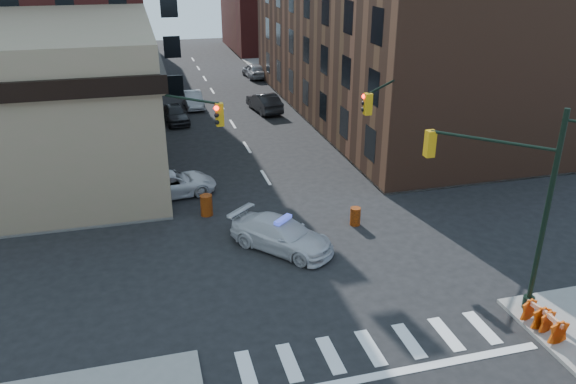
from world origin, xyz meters
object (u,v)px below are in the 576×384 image
barrel_road (355,216)px  barrel_bank (206,205)px  pedestrian_b (113,202)px  police_car (282,235)px  pickup (172,184)px  barricade_nw_a (104,197)px  parked_car_wnear (175,114)px  pedestrian_a (87,207)px  barricade_se_a (550,326)px  parked_car_enear (264,102)px  parked_car_wfar (193,100)px

barrel_road → barrel_bank: 7.87m
pedestrian_b → police_car: bearing=-31.2°
pickup → pedestrian_b: bearing=123.7°
police_car → barricade_nw_a: police_car is taller
pedestrian_b → pickup: bearing=43.4°
parked_car_wnear → barrel_bank: parked_car_wnear is taller
police_car → pedestrian_b: bearing=105.3°
pedestrian_a → barricade_se_a: (16.61, -14.00, -0.41)m
barrel_bank → barricade_nw_a: (-5.29, 2.36, 0.05)m
parked_car_wnear → barrel_bank: 18.00m
pickup → parked_car_enear: bearing=-36.9°
pedestrian_a → barricade_nw_a: size_ratio=1.36×
parked_car_enear → pickup: bearing=52.9°
parked_car_wfar → barricade_se_a: (8.90, -36.03, -0.12)m
pickup → pedestrian_b: size_ratio=2.53×
pedestrian_a → parked_car_wnear: bearing=67.0°
police_car → pedestrian_a: (-8.94, 5.00, 0.25)m
parked_car_enear → pedestrian_b: pedestrian_b is taller
pickup → parked_car_wfar: 19.57m
barrel_road → barricade_nw_a: barricade_nw_a is taller
pedestrian_a → barricade_nw_a: bearing=65.3°
parked_car_wfar → pedestrian_b: (-6.41, -22.03, 0.44)m
parked_car_enear → parked_car_wnear: bearing=3.0°
parked_car_wnear → barrel_bank: bearing=-96.8°
pickup → pedestrian_b: (-3.11, -2.74, 0.45)m
barricade_nw_a → pedestrian_b: bearing=-62.0°
barricade_se_a → barricade_nw_a: size_ratio=0.94×
pedestrian_b → barrel_road: pedestrian_b is taller
pickup → parked_car_wfar: parked_car_wfar is taller
pedestrian_a → barrel_road: bearing=-19.8°
police_car → pickup: police_car is taller
pedestrian_b → barrel_bank: (4.69, -0.40, -0.58)m
parked_car_enear → barrel_bank: bearing=60.9°
parked_car_enear → barricade_nw_a: (-12.84, -17.14, -0.20)m
parked_car_enear → barricade_se_a: (3.06, -33.10, -0.23)m
barrel_road → barricade_nw_a: size_ratio=0.76×
barrel_road → barricade_se_a: (3.39, -10.48, 0.12)m
pickup → barricade_se_a: 20.71m
barrel_bank → parked_car_wfar: bearing=85.6°
parked_car_wfar → parked_car_wnear: bearing=-116.1°
barricade_nw_a → parked_car_wnear: bearing=83.3°
parked_car_wfar → barricade_se_a: parked_car_wfar is taller
barricade_nw_a → barricade_se_a: bearing=-33.9°
pedestrian_a → barricade_se_a: pedestrian_a is taller
parked_car_wnear → pedestrian_a: bearing=-115.6°
barricade_se_a → barrel_road: bearing=15.6°
parked_car_enear → barrel_bank: (-7.55, -19.50, -0.25)m
police_car → parked_car_enear: 24.53m
police_car → pedestrian_b: size_ratio=2.57×
police_car → barrel_bank: size_ratio=4.52×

